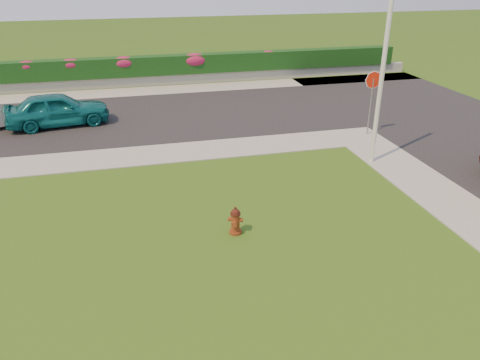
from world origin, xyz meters
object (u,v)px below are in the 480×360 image
object	(u,v)px
utility_pole	(382,76)
stop_sign	(373,88)
fire_hydrant	(235,221)
sedan_teal	(58,109)

from	to	relation	value
utility_pole	stop_sign	world-z (taller)	utility_pole
fire_hydrant	utility_pole	bearing A→B (deg)	54.67
fire_hydrant	utility_pole	xyz separation A→B (m)	(6.02, 3.67, 2.81)
fire_hydrant	sedan_teal	xyz separation A→B (m)	(-5.53, 10.88, 0.41)
fire_hydrant	sedan_teal	bearing A→B (deg)	140.25
fire_hydrant	sedan_teal	size ratio (longest dim) A/B	0.18
stop_sign	fire_hydrant	bearing A→B (deg)	-116.39
sedan_teal	stop_sign	bearing A→B (deg)	-117.42
fire_hydrant	stop_sign	bearing A→B (deg)	64.84
sedan_teal	stop_sign	distance (m)	13.67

